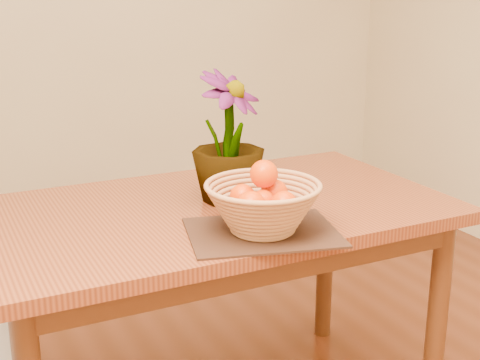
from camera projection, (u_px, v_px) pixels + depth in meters
name	position (u px, v px, depth m)	size (l,w,h in m)	color
table	(216.00, 232.00, 2.04)	(1.40, 0.80, 0.75)	brown
placemat	(263.00, 232.00, 1.78)	(0.40, 0.30, 0.01)	#311A12
wicker_basket	(263.00, 209.00, 1.77)	(0.31, 0.31, 0.13)	tan
orange_pile	(263.00, 195.00, 1.76)	(0.18, 0.17, 0.14)	#D53E03
potted_plant	(228.00, 138.00, 2.00)	(0.22, 0.22, 0.40)	#154213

